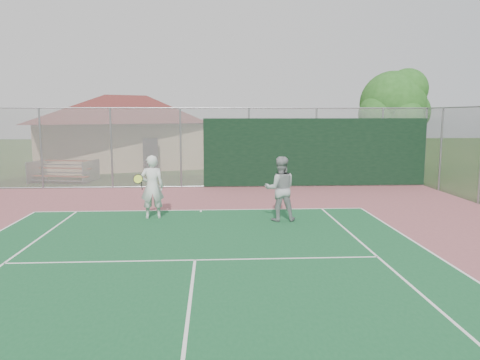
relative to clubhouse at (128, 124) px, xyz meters
name	(u,v)px	position (x,y,z in m)	size (l,w,h in m)	color
back_fence	(251,150)	(6.98, -9.21, -0.97)	(20.08, 0.11, 3.53)	gray
clubhouse	(128,124)	(0.00, 0.00, 0.00)	(13.94, 11.41, 5.19)	tan
bleachers	(64,171)	(-1.91, -6.99, -2.10)	(3.01, 2.11, 1.01)	#B24B29
tree	(395,106)	(14.66, -5.95, 1.01)	(3.98, 3.77, 5.55)	#3B2415
player_white_front	(152,187)	(3.40, -15.45, -1.65)	(0.93, 0.71, 1.96)	silver
player_grey_back	(280,189)	(7.30, -16.00, -1.66)	(0.96, 0.76, 1.95)	#96999B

